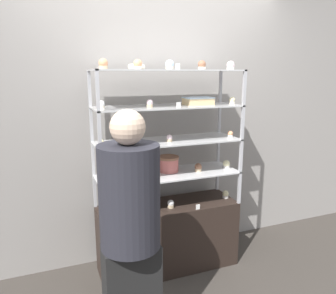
% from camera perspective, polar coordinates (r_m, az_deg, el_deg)
% --- Properties ---
extents(ground_plane, '(20.00, 20.00, 0.00)m').
position_cam_1_polar(ground_plane, '(3.20, -0.00, -20.01)').
color(ground_plane, '#38332D').
extents(back_wall, '(8.00, 0.05, 2.60)m').
position_cam_1_polar(back_wall, '(3.05, -2.40, 4.61)').
color(back_wall, gray).
rests_on(back_wall, ground_plane).
extents(display_base, '(1.22, 0.41, 0.60)m').
position_cam_1_polar(display_base, '(3.05, -0.00, -15.25)').
color(display_base, black).
rests_on(display_base, ground_plane).
extents(display_riser_lower, '(1.22, 0.41, 0.29)m').
position_cam_1_polar(display_riser_lower, '(2.83, -0.00, -4.98)').
color(display_riser_lower, '#B7B7BC').
rests_on(display_riser_lower, display_base).
extents(display_riser_middle, '(1.22, 0.41, 0.29)m').
position_cam_1_polar(display_riser_middle, '(2.75, -0.00, 0.77)').
color(display_riser_middle, '#B7B7BC').
rests_on(display_riser_middle, display_riser_lower).
extents(display_riser_upper, '(1.22, 0.41, 0.29)m').
position_cam_1_polar(display_riser_upper, '(2.71, -0.00, 6.78)').
color(display_riser_upper, '#B7B7BC').
rests_on(display_riser_upper, display_riser_middle).
extents(display_riser_top, '(1.22, 0.41, 0.29)m').
position_cam_1_polar(display_riser_top, '(2.69, -0.00, 12.91)').
color(display_riser_top, '#B7B7BC').
rests_on(display_riser_top, display_riser_upper).
extents(layer_cake_centerpiece, '(0.19, 0.19, 0.13)m').
position_cam_1_polar(layer_cake_centerpiece, '(2.86, 0.04, -2.93)').
color(layer_cake_centerpiece, '#C66660').
rests_on(layer_cake_centerpiece, display_riser_lower).
extents(sheet_cake_frosted, '(0.24, 0.16, 0.06)m').
position_cam_1_polar(sheet_cake_frosted, '(2.82, 5.24, 8.01)').
color(sheet_cake_frosted, '#DBBC84').
rests_on(sheet_cake_frosted, display_riser_upper).
extents(cupcake_0, '(0.06, 0.06, 0.07)m').
position_cam_1_polar(cupcake_0, '(2.72, -10.73, -11.26)').
color(cupcake_0, white).
rests_on(cupcake_0, display_base).
extents(cupcake_1, '(0.06, 0.06, 0.07)m').
position_cam_1_polar(cupcake_1, '(2.85, 0.47, -9.89)').
color(cupcake_1, '#CCB28C').
rests_on(cupcake_1, display_base).
extents(cupcake_2, '(0.06, 0.06, 0.07)m').
position_cam_1_polar(cupcake_2, '(3.11, 9.98, -8.14)').
color(cupcake_2, white).
rests_on(cupcake_2, display_base).
extents(price_tag_0, '(0.04, 0.00, 0.04)m').
position_cam_1_polar(price_tag_0, '(2.83, 5.23, -10.35)').
color(price_tag_0, white).
rests_on(price_tag_0, display_base).
extents(cupcake_3, '(0.06, 0.06, 0.07)m').
position_cam_1_polar(cupcake_3, '(2.62, -10.75, -5.37)').
color(cupcake_3, '#CCB28C').
rests_on(cupcake_3, display_riser_lower).
extents(cupcake_4, '(0.06, 0.06, 0.07)m').
position_cam_1_polar(cupcake_4, '(2.66, -4.77, -4.92)').
color(cupcake_4, '#CCB28C').
rests_on(cupcake_4, display_riser_lower).
extents(cupcake_5, '(0.06, 0.06, 0.07)m').
position_cam_1_polar(cupcake_5, '(2.88, 5.27, -3.58)').
color(cupcake_5, '#CCB28C').
rests_on(cupcake_5, display_riser_lower).
extents(cupcake_6, '(0.06, 0.06, 0.07)m').
position_cam_1_polar(cupcake_6, '(3.01, 10.12, -3.00)').
color(cupcake_6, white).
rests_on(cupcake_6, display_riser_lower).
extents(price_tag_1, '(0.04, 0.00, 0.04)m').
position_cam_1_polar(price_tag_1, '(2.56, -4.67, -5.96)').
color(price_tag_1, white).
rests_on(price_tag_1, display_riser_lower).
extents(cupcake_7, '(0.05, 0.05, 0.06)m').
position_cam_1_polar(cupcake_7, '(2.55, -11.57, 0.66)').
color(cupcake_7, beige).
rests_on(cupcake_7, display_riser_middle).
extents(cupcake_8, '(0.05, 0.05, 0.06)m').
position_cam_1_polar(cupcake_8, '(2.69, 0.25, 1.53)').
color(cupcake_8, '#CCB28C').
rests_on(cupcake_8, display_riser_middle).
extents(cupcake_9, '(0.05, 0.05, 0.06)m').
position_cam_1_polar(cupcake_9, '(2.92, 10.79, 2.20)').
color(cupcake_9, white).
rests_on(cupcake_9, display_riser_middle).
extents(price_tag_2, '(0.04, 0.00, 0.04)m').
position_cam_1_polar(price_tag_2, '(2.49, -4.30, 0.43)').
color(price_tag_2, white).
rests_on(price_tag_2, display_riser_middle).
extents(cupcake_10, '(0.05, 0.05, 0.06)m').
position_cam_1_polar(cupcake_10, '(2.51, -11.50, 7.21)').
color(cupcake_10, beige).
rests_on(cupcake_10, display_riser_upper).
extents(cupcake_11, '(0.05, 0.05, 0.06)m').
position_cam_1_polar(cupcake_11, '(2.58, -3.19, 7.57)').
color(cupcake_11, '#CCB28C').
rests_on(cupcake_11, display_riser_upper).
extents(cupcake_12, '(0.05, 0.05, 0.06)m').
position_cam_1_polar(cupcake_12, '(2.90, 11.11, 7.92)').
color(cupcake_12, beige).
rests_on(cupcake_12, display_riser_upper).
extents(price_tag_3, '(0.04, 0.00, 0.04)m').
position_cam_1_polar(price_tag_3, '(2.54, 1.85, 7.33)').
color(price_tag_3, white).
rests_on(price_tag_3, display_riser_upper).
extents(cupcake_13, '(0.07, 0.07, 0.07)m').
position_cam_1_polar(cupcake_13, '(2.44, -11.21, 13.97)').
color(cupcake_13, '#CCB28C').
rests_on(cupcake_13, display_riser_top).
extents(cupcake_14, '(0.07, 0.07, 0.07)m').
position_cam_1_polar(cupcake_14, '(2.53, -5.29, 14.10)').
color(cupcake_14, beige).
rests_on(cupcake_14, display_riser_top).
extents(cupcake_15, '(0.07, 0.07, 0.07)m').
position_cam_1_polar(cupcake_15, '(2.63, 0.30, 14.09)').
color(cupcake_15, beige).
rests_on(cupcake_15, display_riser_top).
extents(cupcake_16, '(0.07, 0.07, 0.07)m').
position_cam_1_polar(cupcake_16, '(2.77, 5.93, 13.95)').
color(cupcake_16, beige).
rests_on(cupcake_16, display_riser_top).
extents(cupcake_17, '(0.07, 0.07, 0.07)m').
position_cam_1_polar(cupcake_17, '(2.91, 10.85, 13.73)').
color(cupcake_17, white).
rests_on(cupcake_17, display_riser_top).
extents(price_tag_4, '(0.04, 0.00, 0.04)m').
position_cam_1_polar(price_tag_4, '(2.53, 1.72, 13.87)').
color(price_tag_4, white).
rests_on(price_tag_4, display_riser_top).
extents(donut_glazed, '(0.14, 0.14, 0.04)m').
position_cam_1_polar(donut_glazed, '(2.65, -5.51, 13.74)').
color(donut_glazed, '#EFE5CC').
rests_on(donut_glazed, display_riser_top).
extents(customer_figure, '(0.36, 0.36, 1.54)m').
position_cam_1_polar(customer_figure, '(2.02, -6.57, -14.02)').
color(customer_figure, black).
rests_on(customer_figure, ground_plane).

